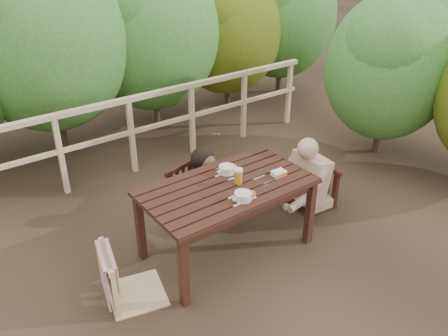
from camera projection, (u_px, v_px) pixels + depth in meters
ground at (227, 249)px, 4.58m from camera, size 60.00×60.00×0.00m
table at (227, 219)px, 4.41m from camera, size 1.58×0.89×0.73m
chair_left at (132, 250)px, 3.80m from camera, size 0.59×0.59×0.98m
chair_far at (193, 173)px, 5.01m from camera, size 0.56×0.56×0.91m
chair_right at (314, 171)px, 5.09m from camera, size 0.48×0.48×0.87m
woman at (192, 160)px, 4.95m from camera, size 0.63×0.71×1.22m
diner_right at (319, 148)px, 4.98m from camera, size 0.76×0.64×1.41m
railing at (132, 135)px, 5.75m from camera, size 5.60×0.10×1.01m
hedge_row at (108, 3)px, 6.13m from camera, size 6.60×1.60×3.80m
soup_near at (243, 197)px, 3.99m from camera, size 0.26×0.26×0.09m
soup_far at (227, 170)px, 4.41m from camera, size 0.26×0.26×0.09m
bread_roll at (250, 195)px, 4.04m from camera, size 0.12×0.09×0.07m
beer_glass at (238, 177)px, 4.23m from camera, size 0.08×0.08×0.16m
tumbler at (266, 188)px, 4.13m from camera, size 0.06×0.06×0.07m
butter_tub at (279, 174)px, 4.37m from camera, size 0.14×0.10×0.06m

